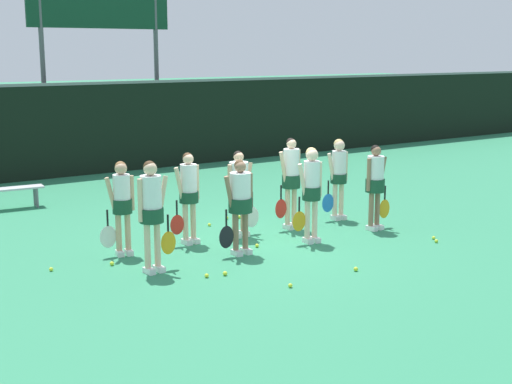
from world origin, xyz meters
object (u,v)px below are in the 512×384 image
object	(u,v)px
player_6	(239,186)
tennis_ball_2	(209,225)
player_7	(291,176)
tennis_ball_3	(112,264)
tennis_ball_10	(239,217)
player_2	(311,187)
tennis_ball_6	(227,218)
tennis_ball_8	(225,273)
bench_courtside	(0,192)
player_8	(338,172)
tennis_ball_1	(356,269)
tennis_ball_7	(257,246)
player_1	(240,199)
tennis_ball_0	(436,241)
scoreboard	(100,11)
player_0	(152,207)
player_4	(122,201)
player_5	(188,191)
tennis_ball_9	(290,285)
tennis_ball_5	(207,276)
player_3	(375,180)
tennis_ball_4	(51,269)
tennis_ball_11	(434,238)

from	to	relation	value
player_6	tennis_ball_2	bearing A→B (deg)	91.75
player_7	tennis_ball_3	world-z (taller)	player_7
player_6	tennis_ball_10	xyz separation A→B (m)	(0.78, 1.22, -0.93)
player_2	tennis_ball_2	size ratio (longest dim) A/B	27.35
player_2	tennis_ball_6	xyz separation A→B (m)	(-0.32, 2.41, -1.01)
player_6	tennis_ball_8	bearing A→B (deg)	-131.09
bench_courtside	tennis_ball_6	bearing A→B (deg)	-38.98
bench_courtside	tennis_ball_3	world-z (taller)	bench_courtside
player_8	tennis_ball_1	size ratio (longest dim) A/B	23.66
tennis_ball_1	player_8	bearing A→B (deg)	54.41
player_8	tennis_ball_7	bearing A→B (deg)	-156.62
player_1	tennis_ball_6	world-z (taller)	player_1
player_6	tennis_ball_0	size ratio (longest dim) A/B	24.85
tennis_ball_6	tennis_ball_2	bearing A→B (deg)	-152.00
tennis_ball_8	tennis_ball_3	bearing A→B (deg)	130.34
player_1	tennis_ball_8	size ratio (longest dim) A/B	23.06
tennis_ball_3	scoreboard	bearing A→B (deg)	68.22
tennis_ball_6	tennis_ball_7	distance (m)	2.27
player_0	tennis_ball_6	distance (m)	3.90
player_4	player_5	xyz separation A→B (m)	(1.31, 0.02, 0.03)
player_1	player_2	world-z (taller)	player_2
player_4	tennis_ball_6	world-z (taller)	player_4
player_7	tennis_ball_9	size ratio (longest dim) A/B	27.31
tennis_ball_6	tennis_ball_8	world-z (taller)	tennis_ball_8
player_6	tennis_ball_5	distance (m)	2.73
scoreboard	tennis_ball_0	bearing A→B (deg)	-82.46
tennis_ball_7	tennis_ball_2	bearing A→B (deg)	87.47
tennis_ball_6	player_3	bearing A→B (deg)	-50.33
player_7	player_5	bearing A→B (deg)	171.85
player_5	tennis_ball_1	bearing A→B (deg)	-68.09
tennis_ball_9	tennis_ball_4	bearing A→B (deg)	134.16
tennis_ball_1	tennis_ball_11	bearing A→B (deg)	14.52
player_0	tennis_ball_0	world-z (taller)	player_0
tennis_ball_0	player_1	bearing A→B (deg)	157.69
player_8	player_2	bearing A→B (deg)	-139.91
player_1	tennis_ball_10	distance (m)	2.83
player_3	tennis_ball_3	size ratio (longest dim) A/B	23.65
player_6	tennis_ball_0	distance (m)	3.79
player_6	tennis_ball_6	xyz separation A→B (m)	(0.53, 1.31, -0.93)
tennis_ball_1	tennis_ball_2	bearing A→B (deg)	96.66
player_1	player_8	xyz separation A→B (m)	(3.09, 1.05, 0.02)
tennis_ball_1	tennis_ball_3	xyz separation A→B (m)	(-3.13, 2.47, -0.00)
scoreboard	player_6	size ratio (longest dim) A/B	3.57
player_3	tennis_ball_1	size ratio (longest dim) A/B	23.52
player_4	tennis_ball_1	bearing A→B (deg)	-36.89
player_0	tennis_ball_5	world-z (taller)	player_0
tennis_ball_0	tennis_ball_11	world-z (taller)	tennis_ball_0
tennis_ball_5	tennis_ball_2	bearing A→B (deg)	59.04
tennis_ball_3	tennis_ball_10	size ratio (longest dim) A/B	1.00
player_7	player_8	size ratio (longest dim) A/B	1.07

